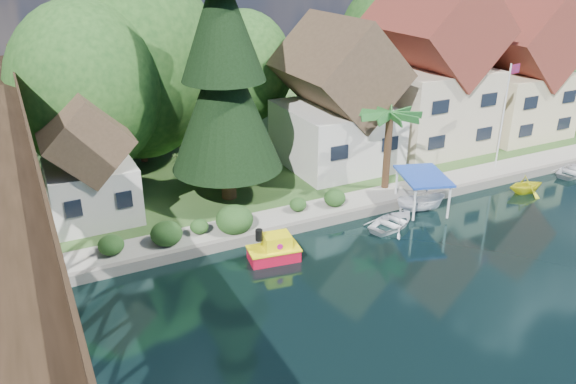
{
  "coord_description": "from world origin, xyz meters",
  "views": [
    {
      "loc": [
        -14.33,
        -18.64,
        15.86
      ],
      "look_at": [
        -2.0,
        6.0,
        3.75
      ],
      "focal_mm": 35.0,
      "sensor_mm": 36.0,
      "label": 1
    }
  ],
  "objects_px": {
    "palm_tree": "(390,117)",
    "flagpole": "(506,105)",
    "house_left": "(336,104)",
    "shed": "(89,167)",
    "tugboat": "(274,250)",
    "boat_white_b": "(574,169)",
    "house_center": "(430,74)",
    "boat_canopy": "(421,196)",
    "house_right": "(515,73)",
    "conifer": "(224,70)",
    "boat_yellow": "(526,184)",
    "boat_white_a": "(393,221)"
  },
  "relations": [
    {
      "from": "palm_tree",
      "to": "flagpole",
      "type": "bearing_deg",
      "value": -2.53
    },
    {
      "from": "house_left",
      "to": "flagpole",
      "type": "relative_size",
      "value": 1.41
    },
    {
      "from": "shed",
      "to": "palm_tree",
      "type": "height_order",
      "value": "shed"
    },
    {
      "from": "tugboat",
      "to": "boat_white_b",
      "type": "relative_size",
      "value": 0.8
    },
    {
      "from": "house_center",
      "to": "palm_tree",
      "type": "distance_m",
      "value": 10.46
    },
    {
      "from": "shed",
      "to": "palm_tree",
      "type": "bearing_deg",
      "value": -12.76
    },
    {
      "from": "boat_canopy",
      "to": "shed",
      "type": "bearing_deg",
      "value": 158.72
    },
    {
      "from": "house_center",
      "to": "tugboat",
      "type": "bearing_deg",
      "value": -150.33
    },
    {
      "from": "house_right",
      "to": "flagpole",
      "type": "relative_size",
      "value": 1.6
    },
    {
      "from": "house_left",
      "to": "shed",
      "type": "relative_size",
      "value": 1.4
    },
    {
      "from": "house_left",
      "to": "conifer",
      "type": "xyz_separation_m",
      "value": [
        -9.58,
        -2.4,
        3.82
      ]
    },
    {
      "from": "house_right",
      "to": "palm_tree",
      "type": "relative_size",
      "value": 2.16
    },
    {
      "from": "flagpole",
      "to": "house_right",
      "type": "bearing_deg",
      "value": 39.83
    },
    {
      "from": "boat_yellow",
      "to": "tugboat",
      "type": "bearing_deg",
      "value": 99.52
    },
    {
      "from": "house_center",
      "to": "tugboat",
      "type": "xyz_separation_m",
      "value": [
        -19.0,
        -10.82,
        -5.81
      ]
    },
    {
      "from": "house_center",
      "to": "shed",
      "type": "height_order",
      "value": "house_center"
    },
    {
      "from": "house_left",
      "to": "palm_tree",
      "type": "height_order",
      "value": "house_left"
    },
    {
      "from": "boat_white_b",
      "to": "house_right",
      "type": "bearing_deg",
      "value": -28.69
    },
    {
      "from": "conifer",
      "to": "flagpole",
      "type": "relative_size",
      "value": 2.26
    },
    {
      "from": "boat_yellow",
      "to": "house_left",
      "type": "bearing_deg",
      "value": 52.38
    },
    {
      "from": "flagpole",
      "to": "boat_white_b",
      "type": "xyz_separation_m",
      "value": [
        5.11,
        -2.87,
        -4.89
      ]
    },
    {
      "from": "house_left",
      "to": "house_right",
      "type": "bearing_deg",
      "value": 0.0
    },
    {
      "from": "boat_white_a",
      "to": "boat_yellow",
      "type": "relative_size",
      "value": 1.38
    },
    {
      "from": "house_right",
      "to": "boat_yellow",
      "type": "height_order",
      "value": "house_right"
    },
    {
      "from": "tugboat",
      "to": "palm_tree",
      "type": "bearing_deg",
      "value": 23.4
    },
    {
      "from": "boat_canopy",
      "to": "boat_yellow",
      "type": "distance_m",
      "value": 8.51
    },
    {
      "from": "conifer",
      "to": "flagpole",
      "type": "xyz_separation_m",
      "value": [
        20.19,
        -3.76,
        -3.69
      ]
    },
    {
      "from": "conifer",
      "to": "boat_white_a",
      "type": "distance_m",
      "value": 13.85
    },
    {
      "from": "shed",
      "to": "conifer",
      "type": "height_order",
      "value": "conifer"
    },
    {
      "from": "palm_tree",
      "to": "boat_canopy",
      "type": "xyz_separation_m",
      "value": [
        0.51,
        -3.24,
        -4.45
      ]
    },
    {
      "from": "palm_tree",
      "to": "boat_white_a",
      "type": "height_order",
      "value": "palm_tree"
    },
    {
      "from": "palm_tree",
      "to": "boat_white_b",
      "type": "xyz_separation_m",
      "value": [
        15.08,
        -3.31,
        -5.15
      ]
    },
    {
      "from": "tugboat",
      "to": "boat_white_a",
      "type": "bearing_deg",
      "value": 2.63
    },
    {
      "from": "conifer",
      "to": "palm_tree",
      "type": "xyz_separation_m",
      "value": [
        10.21,
        -3.32,
        -3.42
      ]
    },
    {
      "from": "boat_canopy",
      "to": "palm_tree",
      "type": "bearing_deg",
      "value": 99.03
    },
    {
      "from": "house_right",
      "to": "house_left",
      "type": "bearing_deg",
      "value": -180.0
    },
    {
      "from": "tugboat",
      "to": "boat_canopy",
      "type": "bearing_deg",
      "value": 6.97
    },
    {
      "from": "house_center",
      "to": "boat_canopy",
      "type": "bearing_deg",
      "value": -129.69
    },
    {
      "from": "house_right",
      "to": "boat_white_a",
      "type": "relative_size",
      "value": 3.33
    },
    {
      "from": "house_left",
      "to": "house_right",
      "type": "distance_m",
      "value": 18.01
    },
    {
      "from": "house_center",
      "to": "tugboat",
      "type": "height_order",
      "value": "house_center"
    },
    {
      "from": "shed",
      "to": "flagpole",
      "type": "distance_m",
      "value": 29.03
    },
    {
      "from": "house_left",
      "to": "flagpole",
      "type": "height_order",
      "value": "house_left"
    },
    {
      "from": "house_center",
      "to": "tugboat",
      "type": "relative_size",
      "value": 4.64
    },
    {
      "from": "tugboat",
      "to": "shed",
      "type": "bearing_deg",
      "value": 132.22
    },
    {
      "from": "boat_white_a",
      "to": "shed",
      "type": "bearing_deg",
      "value": 43.87
    },
    {
      "from": "house_right",
      "to": "flagpole",
      "type": "height_order",
      "value": "house_right"
    },
    {
      "from": "house_right",
      "to": "boat_white_b",
      "type": "relative_size",
      "value": 3.32
    },
    {
      "from": "boat_white_b",
      "to": "house_left",
      "type": "bearing_deg",
      "value": 45.63
    },
    {
      "from": "boat_white_b",
      "to": "flagpole",
      "type": "bearing_deg",
      "value": 46.19
    }
  ]
}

